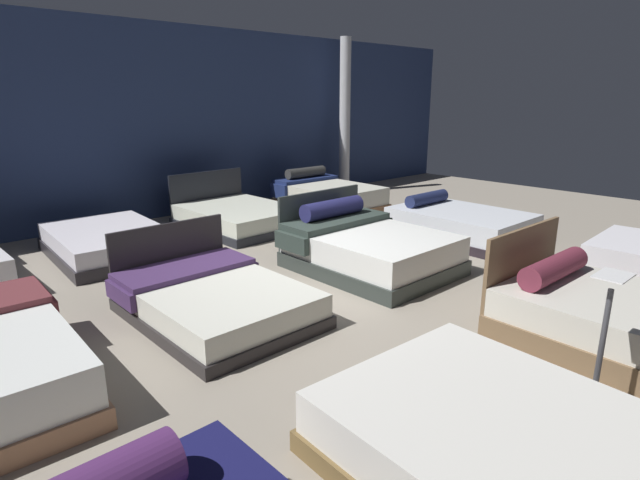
# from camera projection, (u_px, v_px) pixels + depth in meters

# --- Properties ---
(ground_plane) EXTENTS (18.00, 18.00, 0.02)m
(ground_plane) POSITION_uv_depth(u_px,v_px,m) (301.00, 290.00, 6.03)
(ground_plane) COLOR gray
(showroom_back_wall) EXTENTS (18.00, 0.06, 3.50)m
(showroom_back_wall) POSITION_uv_depth(u_px,v_px,m) (125.00, 124.00, 8.87)
(showroom_back_wall) COLOR navy
(showroom_back_wall) RESTS_ON ground_plane
(bed_1) EXTENTS (1.75, 2.16, 0.43)m
(bed_1) POSITION_uv_depth(u_px,v_px,m) (507.00, 451.00, 2.96)
(bed_1) COLOR brown
(bed_1) RESTS_ON ground_plane
(bed_2) EXTENTS (1.54, 2.21, 0.95)m
(bed_2) POSITION_uv_depth(u_px,v_px,m) (626.00, 323.00, 4.53)
(bed_2) COLOR brown
(bed_2) RESTS_ON ground_plane
(bed_5) EXTENTS (1.53, 2.01, 0.83)m
(bed_5) POSITION_uv_depth(u_px,v_px,m) (213.00, 298.00, 5.24)
(bed_5) COLOR black
(bed_5) RESTS_ON ground_plane
(bed_6) EXTENTS (1.71, 2.01, 0.93)m
(bed_6) POSITION_uv_depth(u_px,v_px,m) (367.00, 248.00, 6.68)
(bed_6) COLOR #2D3431
(bed_6) RESTS_ON ground_plane
(bed_7) EXTENTS (1.48, 2.11, 0.66)m
(bed_7) POSITION_uv_depth(u_px,v_px,m) (459.00, 224.00, 8.17)
(bed_7) COLOR black
(bed_7) RESTS_ON ground_plane
(bed_9) EXTENTS (1.59, 2.17, 0.39)m
(bed_9) POSITION_uv_depth(u_px,v_px,m) (109.00, 242.00, 7.28)
(bed_9) COLOR black
(bed_9) RESTS_ON ground_plane
(bed_10) EXTENTS (1.67, 2.10, 0.89)m
(bed_10) POSITION_uv_depth(u_px,v_px,m) (239.00, 216.00, 8.82)
(bed_10) COLOR black
(bed_10) RESTS_ON ground_plane
(bed_11) EXTENTS (1.52, 2.10, 0.77)m
(bed_11) POSITION_uv_depth(u_px,v_px,m) (328.00, 196.00, 10.32)
(bed_11) COLOR #976946
(bed_11) RESTS_ON ground_plane
(price_sign) EXTENTS (0.28, 0.24, 1.04)m
(price_sign) POSITION_uv_depth(u_px,v_px,m) (599.00, 359.00, 3.61)
(price_sign) COLOR #3F3F44
(price_sign) RESTS_ON ground_plane
(support_pillar) EXTENTS (0.25, 0.25, 3.50)m
(support_pillar) POSITION_uv_depth(u_px,v_px,m) (345.00, 118.00, 11.69)
(support_pillar) COLOR silver
(support_pillar) RESTS_ON ground_plane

